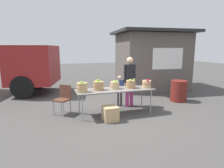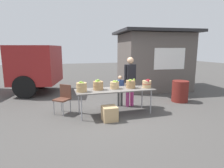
{
  "view_description": "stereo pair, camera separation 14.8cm",
  "coord_description": "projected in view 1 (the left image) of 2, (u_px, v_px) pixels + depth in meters",
  "views": [
    {
      "loc": [
        -1.77,
        -5.13,
        1.92
      ],
      "look_at": [
        0.0,
        0.3,
        0.85
      ],
      "focal_mm": 30.3,
      "sensor_mm": 36.0,
      "label": 1
    },
    {
      "loc": [
        -1.63,
        -5.18,
        1.92
      ],
      "look_at": [
        0.0,
        0.3,
        0.85
      ],
      "focal_mm": 30.3,
      "sensor_mm": 36.0,
      "label": 2
    }
  ],
  "objects": [
    {
      "name": "ground_plane",
      "position": [
        115.0,
        113.0,
        5.69
      ],
      "size": [
        40.0,
        40.0,
        0.0
      ],
      "primitive_type": "plane",
      "color": "#474442"
    },
    {
      "name": "vendor_adult",
      "position": [
        130.0,
        78.0,
        6.27
      ],
      "size": [
        0.43,
        0.25,
        1.65
      ],
      "rotation": [
        0.0,
        0.0,
        3.26
      ],
      "color": "#CC3F8C",
      "rests_on": "ground"
    },
    {
      "name": "apple_basket_green_0",
      "position": [
        82.0,
        87.0,
        5.17
      ],
      "size": [
        0.31,
        0.31,
        0.3
      ],
      "color": "tan",
      "rests_on": "market_table"
    },
    {
      "name": "produce_crate",
      "position": [
        110.0,
        113.0,
        5.11
      ],
      "size": [
        0.39,
        0.39,
        0.39
      ],
      "primitive_type": "cube",
      "color": "tan",
      "rests_on": "ground"
    },
    {
      "name": "trash_barrel",
      "position": [
        179.0,
        91.0,
        6.99
      ],
      "size": [
        0.58,
        0.58,
        0.77
      ],
      "primitive_type": "cylinder",
      "color": "maroon",
      "rests_on": "ground"
    },
    {
      "name": "apple_basket_red_0",
      "position": [
        147.0,
        84.0,
        5.76
      ],
      "size": [
        0.28,
        0.28,
        0.27
      ],
      "color": "tan",
      "rests_on": "market_table"
    },
    {
      "name": "folding_chair",
      "position": [
        63.0,
        97.0,
        5.6
      ],
      "size": [
        0.56,
        0.56,
        0.86
      ],
      "rotation": [
        0.0,
        0.0,
        5.57
      ],
      "color": "brown",
      "rests_on": "ground"
    },
    {
      "name": "market_table",
      "position": [
        115.0,
        90.0,
        5.56
      ],
      "size": [
        2.3,
        0.76,
        0.75
      ],
      "color": "slate",
      "rests_on": "ground"
    },
    {
      "name": "child_customer",
      "position": [
        120.0,
        88.0,
        6.34
      ],
      "size": [
        0.27,
        0.17,
        1.04
      ],
      "rotation": [
        0.0,
        0.0,
        2.94
      ],
      "color": "#3F3F3F",
      "rests_on": "ground"
    },
    {
      "name": "apple_basket_green_1",
      "position": [
        98.0,
        85.0,
        5.43
      ],
      "size": [
        0.31,
        0.31,
        0.31
      ],
      "color": "#A87F51",
      "rests_on": "market_table"
    },
    {
      "name": "apple_basket_green_3",
      "position": [
        131.0,
        84.0,
        5.7
      ],
      "size": [
        0.3,
        0.3,
        0.29
      ],
      "color": "#A87F51",
      "rests_on": "market_table"
    },
    {
      "name": "apple_basket_green_2",
      "position": [
        115.0,
        85.0,
        5.6
      ],
      "size": [
        0.28,
        0.28,
        0.26
      ],
      "color": "tan",
      "rests_on": "market_table"
    },
    {
      "name": "food_kiosk",
      "position": [
        151.0,
        60.0,
        9.18
      ],
      "size": [
        3.74,
        3.19,
        2.74
      ],
      "rotation": [
        0.0,
        0.0,
        -0.09
      ],
      "color": "#59514C",
      "rests_on": "ground"
    }
  ]
}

